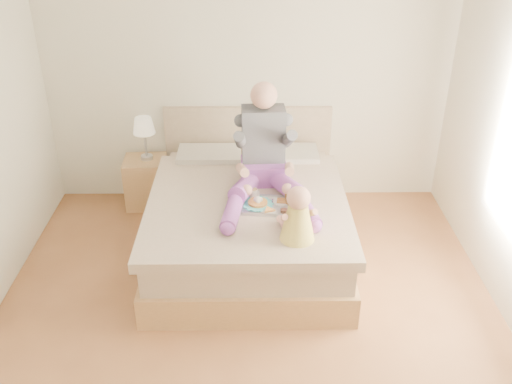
{
  "coord_description": "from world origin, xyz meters",
  "views": [
    {
      "loc": [
        0.03,
        -3.33,
        3.02
      ],
      "look_at": [
        0.07,
        0.82,
        0.72
      ],
      "focal_mm": 40.0,
      "sensor_mm": 36.0,
      "label": 1
    }
  ],
  "objects_px": {
    "nightstand": "(147,182)",
    "adult": "(265,160)",
    "tray": "(268,204)",
    "bed": "(248,217)",
    "baby": "(297,218)"
  },
  "relations": [
    {
      "from": "nightstand",
      "to": "adult",
      "type": "distance_m",
      "value": 1.56
    },
    {
      "from": "tray",
      "to": "bed",
      "type": "bearing_deg",
      "value": 125.44
    },
    {
      "from": "nightstand",
      "to": "tray",
      "type": "xyz_separation_m",
      "value": [
        1.22,
        -1.11,
        0.38
      ]
    },
    {
      "from": "adult",
      "to": "baby",
      "type": "height_order",
      "value": "adult"
    },
    {
      "from": "adult",
      "to": "nightstand",
      "type": "bearing_deg",
      "value": 144.32
    },
    {
      "from": "bed",
      "to": "baby",
      "type": "xyz_separation_m",
      "value": [
        0.37,
        -0.79,
        0.47
      ]
    },
    {
      "from": "bed",
      "to": "nightstand",
      "type": "xyz_separation_m",
      "value": [
        -1.05,
        0.8,
        -0.06
      ]
    },
    {
      "from": "adult",
      "to": "tray",
      "type": "distance_m",
      "value": 0.41
    },
    {
      "from": "bed",
      "to": "nightstand",
      "type": "height_order",
      "value": "bed"
    },
    {
      "from": "tray",
      "to": "baby",
      "type": "relative_size",
      "value": 1.02
    },
    {
      "from": "nightstand",
      "to": "baby",
      "type": "distance_m",
      "value": 2.2
    },
    {
      "from": "nightstand",
      "to": "baby",
      "type": "relative_size",
      "value": 1.16
    },
    {
      "from": "tray",
      "to": "baby",
      "type": "height_order",
      "value": "baby"
    },
    {
      "from": "nightstand",
      "to": "baby",
      "type": "bearing_deg",
      "value": -50.69
    },
    {
      "from": "adult",
      "to": "tray",
      "type": "xyz_separation_m",
      "value": [
        0.02,
        -0.33,
        -0.25
      ]
    }
  ]
}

